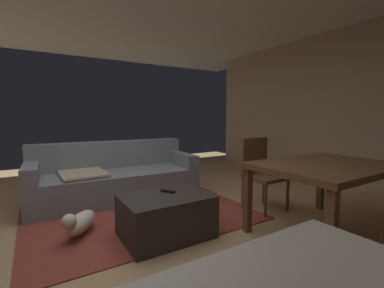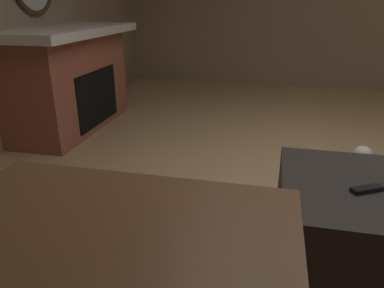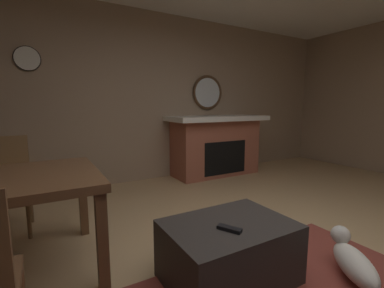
# 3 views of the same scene
# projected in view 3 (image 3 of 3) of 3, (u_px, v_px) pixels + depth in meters

# --- Properties ---
(floor) EXTENTS (9.45, 9.45, 0.00)m
(floor) POSITION_uv_depth(u_px,v_px,m) (284.00, 271.00, 1.99)
(floor) COLOR tan
(wall_back_fireplace_side) EXTENTS (8.28, 0.12, 2.71)m
(wall_back_fireplace_side) POSITION_uv_depth(u_px,v_px,m) (144.00, 98.00, 4.34)
(wall_back_fireplace_side) COLOR #9E846B
(wall_back_fireplace_side) RESTS_ON ground
(fireplace) EXTENTS (1.76, 0.76, 1.05)m
(fireplace) POSITION_uv_depth(u_px,v_px,m) (216.00, 145.00, 4.72)
(fireplace) COLOR #9E5642
(fireplace) RESTS_ON ground
(round_wall_mirror) EXTENTS (0.62, 0.05, 0.62)m
(round_wall_mirror) POSITION_uv_depth(u_px,v_px,m) (208.00, 93.00, 4.83)
(round_wall_mirror) COLOR #4C331E
(ottoman_coffee_table) EXTENTS (0.87, 0.62, 0.43)m
(ottoman_coffee_table) POSITION_uv_depth(u_px,v_px,m) (228.00, 252.00, 1.85)
(ottoman_coffee_table) COLOR #2D2826
(ottoman_coffee_table) RESTS_ON ground
(tv_remote) EXTENTS (0.12, 0.16, 0.02)m
(tv_remote) POSITION_uv_depth(u_px,v_px,m) (229.00, 229.00, 1.71)
(tv_remote) COLOR black
(tv_remote) RESTS_ON ottoman_coffee_table
(dining_chair_south) EXTENTS (0.45, 0.45, 0.93)m
(dining_chair_south) POSITION_uv_depth(u_px,v_px,m) (3.00, 179.00, 2.56)
(dining_chair_south) COLOR brown
(dining_chair_south) RESTS_ON ground
(small_dog) EXTENTS (0.44, 0.52, 0.27)m
(small_dog) POSITION_uv_depth(u_px,v_px,m) (353.00, 260.00, 1.85)
(small_dog) COLOR silver
(small_dog) RESTS_ON ground
(wall_clock) EXTENTS (0.32, 0.03, 0.32)m
(wall_clock) POSITION_uv_depth(u_px,v_px,m) (27.00, 58.00, 3.41)
(wall_clock) COLOR silver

